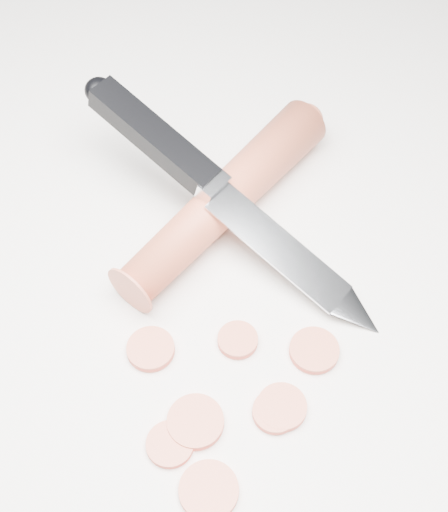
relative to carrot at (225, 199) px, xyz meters
name	(u,v)px	position (x,y,z in m)	size (l,w,h in m)	color
ground	(208,323)	(-0.05, -0.09, -0.02)	(2.40, 2.40, 0.00)	white
carrot	(225,199)	(0.00, 0.00, 0.00)	(0.04, 0.04, 0.23)	#BC482C
carrot_slice_0	(170,444)	(-0.11, -0.17, -0.02)	(0.03, 0.03, 0.01)	#CD5C40
carrot_slice_1	(275,412)	(-0.03, -0.18, -0.02)	(0.03, 0.03, 0.01)	#CD5C40
carrot_slice_2	(151,349)	(-0.10, -0.10, -0.02)	(0.04, 0.04, 0.01)	#CD5C40
carrot_slice_3	(238,340)	(-0.03, -0.12, -0.02)	(0.03, 0.03, 0.01)	#CD5C40
carrot_slice_4	(314,350)	(0.02, -0.14, -0.02)	(0.04, 0.04, 0.01)	#CD5C40
carrot_slice_5	(195,422)	(-0.08, -0.16, -0.02)	(0.04, 0.04, 0.01)	#CD5C40
carrot_slice_6	(282,407)	(-0.02, -0.18, -0.02)	(0.04, 0.04, 0.01)	#CD5C40
carrot_slice_7	(209,490)	(-0.09, -0.21, -0.02)	(0.04, 0.04, 0.01)	#CD5C40
kitchen_knife	(230,198)	(0.00, -0.02, 0.02)	(0.18, 0.27, 0.09)	silver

